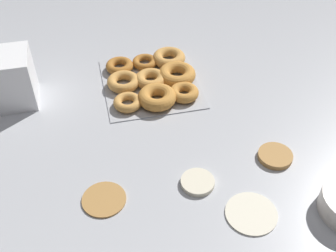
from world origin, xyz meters
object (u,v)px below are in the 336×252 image
Objects in this scene: donut_tray at (154,80)px; container_stack at (13,78)px; pancake_2 at (104,199)px; pancake_0 at (275,156)px; pancake_3 at (251,213)px; pancake_1 at (198,182)px.

container_stack is at bearing -2.59° from donut_tray.
container_stack is (0.20, -0.43, 0.07)m from pancake_2.
container_stack reaches higher than donut_tray.
container_stack is (0.41, -0.02, 0.06)m from donut_tray.
pancake_3 is (0.12, 0.15, -0.00)m from pancake_0.
pancake_1 is at bearing 93.19° from donut_tray.
pancake_0 is 0.19m from pancake_3.
pancake_2 reaches higher than pancake_3.
pancake_0 is 1.08× the size of pancake_1.
pancake_3 is at bearing 130.40° from pancake_1.
container_stack reaches higher than pancake_3.
pancake_2 is at bearing 63.69° from donut_tray.
donut_tray is 0.41m from container_stack.
pancake_1 is 0.22m from pancake_2.
pancake_1 is at bearing 10.14° from pancake_0.
pancake_2 is (0.44, 0.04, -0.00)m from pancake_0.
pancake_3 is (-0.09, 0.11, -0.00)m from pancake_1.
container_stack reaches higher than pancake_0.
pancake_1 is 0.41m from donut_tray.
donut_tray is (0.24, -0.37, 0.01)m from pancake_0.
container_stack is (0.64, -0.39, 0.07)m from pancake_0.
donut_tray reaches higher than pancake_2.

